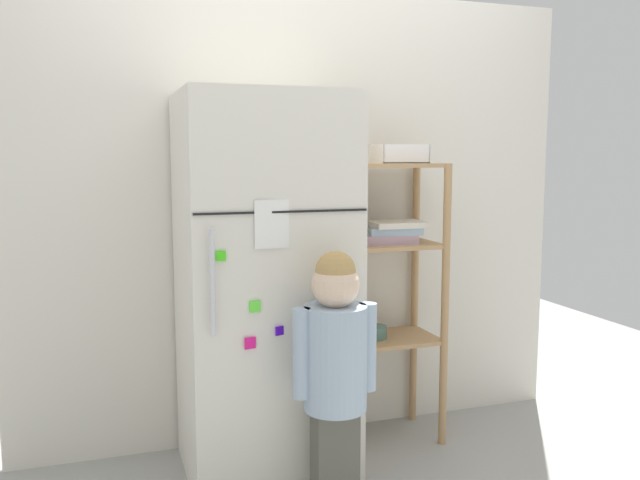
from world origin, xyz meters
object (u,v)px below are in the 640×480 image
at_px(refrigerator, 264,287).
at_px(pantry_shelf_unit, 389,268).
at_px(child_standing, 335,357).
at_px(fruit_bin, 403,156).

relative_size(refrigerator, pantry_shelf_unit, 1.22).
xyz_separation_m(child_standing, fruit_bin, (0.53, 0.56, 0.73)).
bearing_deg(pantry_shelf_unit, child_standing, -129.86).
height_order(refrigerator, child_standing, refrigerator).
height_order(pantry_shelf_unit, fruit_bin, fruit_bin).
height_order(refrigerator, pantry_shelf_unit, refrigerator).
height_order(child_standing, pantry_shelf_unit, pantry_shelf_unit).
height_order(child_standing, fruit_bin, fruit_bin).
relative_size(child_standing, fruit_bin, 4.34).
xyz_separation_m(child_standing, pantry_shelf_unit, (0.47, 0.56, 0.21)).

